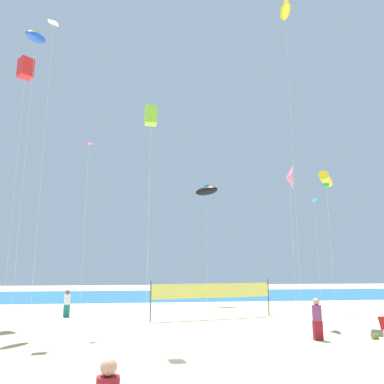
{
  "coord_description": "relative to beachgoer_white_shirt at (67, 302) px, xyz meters",
  "views": [
    {
      "loc": [
        -2.15,
        -14.69,
        3.15
      ],
      "look_at": [
        1.11,
        8.3,
        7.79
      ],
      "focal_mm": 35.7,
      "sensor_mm": 36.0,
      "label": 1
    }
  ],
  "objects": [
    {
      "name": "ground_plane",
      "position": [
        6.67,
        -12.38,
        -0.93
      ],
      "size": [
        120.0,
        120.0,
        0.0
      ],
      "primitive_type": "plane",
      "color": "#D1BC89"
    },
    {
      "name": "ocean_band",
      "position": [
        6.67,
        19.75,
        -0.92
      ],
      "size": [
        120.0,
        20.0,
        0.01
      ],
      "primitive_type": "cube",
      "color": "#1E6B99",
      "rests_on": "ground"
    },
    {
      "name": "beachgoer_white_shirt",
      "position": [
        0.0,
        0.0,
        0.0
      ],
      "size": [
        0.4,
        0.4,
        1.74
      ],
      "rotation": [
        0.0,
        0.0,
        2.32
      ],
      "color": "#19727A",
      "rests_on": "ground"
    },
    {
      "name": "beachgoer_plum_shirt",
      "position": [
        12.61,
        -10.12,
        0.04
      ],
      "size": [
        0.42,
        0.42,
        1.82
      ],
      "rotation": [
        0.0,
        0.0,
        3.96
      ],
      "color": "maroon",
      "rests_on": "ground"
    },
    {
      "name": "volleyball_net",
      "position": [
        9.39,
        -2.27,
        0.71
      ],
      "size": [
        8.1,
        1.93,
        2.4
      ],
      "color": "#4C4C51",
      "rests_on": "ground"
    },
    {
      "name": "beach_handbag",
      "position": [
        15.25,
        -10.26,
        -0.81
      ],
      "size": [
        0.29,
        0.15,
        0.23
      ],
      "primitive_type": "cube",
      "color": "olive",
      "rests_on": "ground"
    },
    {
      "name": "kite_white_diamond",
      "position": [
        -0.71,
        -6.17,
        16.01
      ],
      "size": [
        0.85,
        0.85,
        17.48
      ],
      "color": "silver",
      "rests_on": "ground"
    },
    {
      "name": "kite_yellow_inflatable",
      "position": [
        14.81,
        -3.37,
        20.79
      ],
      "size": [
        1.26,
        2.23,
        22.32
      ],
      "color": "silver",
      "rests_on": "ground"
    },
    {
      "name": "kite_red_box",
      "position": [
        -3.59,
        -1.18,
        15.94
      ],
      "size": [
        1.21,
        1.21,
        17.58
      ],
      "color": "silver",
      "rests_on": "ground"
    },
    {
      "name": "kite_cyan_diamond",
      "position": [
        18.74,
        1.98,
        7.49
      ],
      "size": [
        0.62,
        0.62,
        8.78
      ],
      "color": "silver",
      "rests_on": "ground"
    },
    {
      "name": "kite_magenta_diamond",
      "position": [
        1.72,
        -6.47,
        8.47
      ],
      "size": [
        0.42,
        0.41,
        10.03
      ],
      "color": "silver",
      "rests_on": "ground"
    },
    {
      "name": "kite_pink_delta",
      "position": [
        13.53,
        -5.64,
        7.58
      ],
      "size": [
        0.92,
        1.45,
        9.22
      ],
      "color": "silver",
      "rests_on": "ground"
    },
    {
      "name": "kite_yellow_tube",
      "position": [
        15.56,
        -6.22,
        7.43
      ],
      "size": [
        1.74,
        2.2,
        8.66
      ],
      "color": "silver",
      "rests_on": "ground"
    },
    {
      "name": "kite_blue_inflatable",
      "position": [
        -2.14,
        -4.45,
        16.37
      ],
      "size": [
        1.32,
        1.96,
        17.86
      ],
      "color": "silver",
      "rests_on": "ground"
    },
    {
      "name": "kite_lime_box",
      "position": [
        4.96,
        -10.15,
        9.2
      ],
      "size": [
        0.58,
        0.58,
        10.59
      ],
      "color": "silver",
      "rests_on": "ground"
    },
    {
      "name": "kite_black_inflatable",
      "position": [
        10.82,
        7.61,
        9.36
      ],
      "size": [
        2.34,
        1.97,
        10.91
      ],
      "color": "silver",
      "rests_on": "ground"
    }
  ]
}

